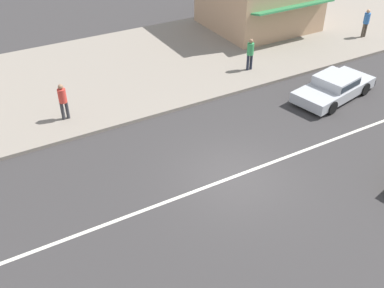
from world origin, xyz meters
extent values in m
plane|color=#383535|center=(0.00, 0.00, 0.00)|extent=(160.00, 160.00, 0.00)
cube|color=silver|center=(0.00, 0.00, 0.00)|extent=(50.40, 0.14, 0.01)
cube|color=gray|center=(0.00, 10.09, 0.07)|extent=(68.00, 10.00, 0.15)
cube|color=#B7BABF|center=(7.26, 2.66, 0.41)|extent=(4.50, 2.56, 0.48)
cube|color=#B7BABF|center=(7.31, 2.67, 0.85)|extent=(1.87, 1.85, 0.42)
cube|color=#28333D|center=(7.31, 2.67, 0.85)|extent=(1.82, 1.87, 0.27)
cube|color=black|center=(9.38, 3.10, 0.31)|extent=(0.46, 1.69, 0.28)
cube|color=white|center=(9.23, 3.69, 0.51)|extent=(0.13, 0.25, 0.14)
cube|color=white|center=(9.47, 2.50, 0.51)|extent=(0.13, 0.25, 0.14)
cylinder|color=black|center=(8.38, 3.73, 0.30)|extent=(0.63, 0.34, 0.60)
cylinder|color=black|center=(8.71, 2.12, 0.30)|extent=(0.63, 0.34, 0.60)
cylinder|color=black|center=(5.80, 3.20, 0.30)|extent=(0.63, 0.34, 0.60)
cylinder|color=black|center=(6.13, 1.59, 0.30)|extent=(0.63, 0.34, 0.60)
cylinder|color=#333338|center=(-4.24, 6.63, 0.55)|extent=(0.14, 0.14, 0.80)
cylinder|color=#333338|center=(-4.04, 6.63, 0.55)|extent=(0.14, 0.14, 0.80)
cylinder|color=#D63D33|center=(-4.14, 6.63, 1.25)|extent=(0.34, 0.34, 0.60)
sphere|color=#997051|center=(-4.14, 6.63, 1.65)|extent=(0.22, 0.22, 0.22)
cylinder|color=#4C4238|center=(13.86, 7.09, 0.56)|extent=(0.14, 0.14, 0.82)
cylinder|color=#4C4238|center=(14.06, 7.09, 0.56)|extent=(0.14, 0.14, 0.82)
cylinder|color=#336BB7|center=(13.96, 7.09, 1.27)|extent=(0.34, 0.34, 0.61)
sphere|color=tan|center=(13.96, 7.09, 1.69)|extent=(0.22, 0.22, 0.22)
cylinder|color=#232838|center=(5.33, 6.76, 0.56)|extent=(0.14, 0.14, 0.81)
cylinder|color=#232838|center=(5.53, 6.76, 0.56)|extent=(0.14, 0.14, 0.81)
cylinder|color=#389956|center=(5.43, 6.76, 1.27)|extent=(0.34, 0.34, 0.61)
sphere|color=#997051|center=(5.43, 6.76, 1.68)|extent=(0.22, 0.22, 0.22)
cube|color=#33844C|center=(9.60, 8.62, 2.20)|extent=(5.30, 0.90, 0.28)
camera|label=1|loc=(-7.53, -10.16, 10.10)|focal=42.00mm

